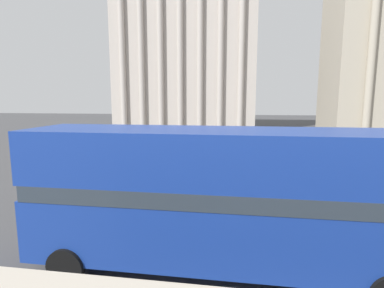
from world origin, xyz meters
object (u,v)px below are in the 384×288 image
object	(u,v)px
plaza_building_left	(186,56)
pedestrian_red	(320,138)
traffic_light_near	(187,167)
double_decker_bus	(220,195)
traffic_light_mid	(326,149)
pedestrian_olive	(261,178)

from	to	relation	value
plaza_building_left	pedestrian_red	distance (m)	27.73
traffic_light_near	double_decker_bus	bearing A→B (deg)	-64.43
traffic_light_near	traffic_light_mid	bearing A→B (deg)	42.56
double_decker_bus	traffic_light_mid	size ratio (longest dim) A/B	3.19
plaza_building_left	pedestrian_olive	xyz separation A→B (m)	(10.17, -36.37, -11.45)
plaza_building_left	traffic_light_mid	bearing A→B (deg)	-67.67
double_decker_bus	pedestrian_red	distance (m)	27.60
double_decker_bus	pedestrian_olive	bearing A→B (deg)	75.60
double_decker_bus	traffic_light_near	bearing A→B (deg)	114.82
pedestrian_red	pedestrian_olive	xyz separation A→B (m)	(-7.71, -18.60, 0.08)
pedestrian_red	traffic_light_near	bearing A→B (deg)	169.79
plaza_building_left	pedestrian_red	world-z (taller)	plaza_building_left
double_decker_bus	pedestrian_olive	distance (m)	7.62
traffic_light_mid	double_decker_bus	bearing A→B (deg)	-120.00
traffic_light_near	pedestrian_red	world-z (taller)	traffic_light_near
double_decker_bus	traffic_light_near	distance (m)	3.49
double_decker_bus	traffic_light_mid	xyz separation A→B (m)	(5.56, 9.64, -0.10)
pedestrian_olive	traffic_light_mid	bearing A→B (deg)	-116.87
traffic_light_near	traffic_light_mid	size ratio (longest dim) A/B	1.09
traffic_light_mid	pedestrian_olive	bearing A→B (deg)	-148.18
traffic_light_mid	pedestrian_red	size ratio (longest dim) A/B	2.14
plaza_building_left	traffic_light_near	bearing A→B (deg)	-80.34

